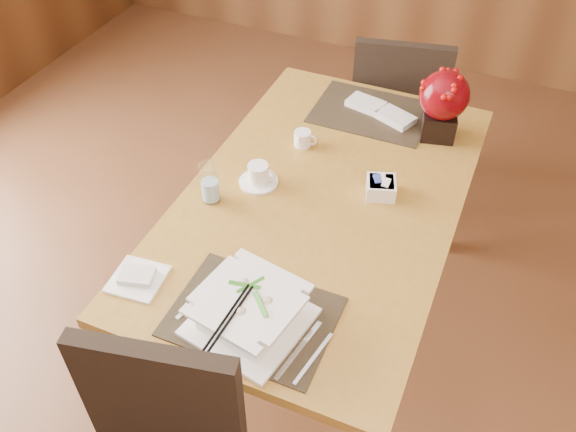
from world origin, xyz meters
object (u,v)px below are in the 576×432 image
at_px(berry_decor, 443,101).
at_px(dining_table, 321,217).
at_px(coffee_cup, 258,175).
at_px(far_chair, 396,113).
at_px(soup_setting, 249,311).
at_px(sugar_caddy, 381,188).
at_px(water_glass, 210,183).
at_px(bread_plate, 138,279).
at_px(creamer_jug, 302,138).

bearing_deg(berry_decor, dining_table, -118.77).
distance_m(coffee_cup, far_chair, 1.02).
xyz_separation_m(soup_setting, sugar_caddy, (0.17, 0.67, -0.03)).
bearing_deg(coffee_cup, far_chair, 74.95).
bearing_deg(coffee_cup, soup_setting, -67.22).
height_order(water_glass, far_chair, far_chair).
relative_size(dining_table, bread_plate, 10.01).
bearing_deg(water_glass, creamer_jug, 67.51).
bearing_deg(sugar_caddy, creamer_jug, 156.08).
bearing_deg(water_glass, dining_table, 25.02).
distance_m(soup_setting, water_glass, 0.54).
bearing_deg(dining_table, coffee_cup, -175.63).
xyz_separation_m(coffee_cup, creamer_jug, (0.06, 0.26, -0.00)).
height_order(dining_table, far_chair, far_chair).
bearing_deg(bread_plate, water_glass, 85.83).
height_order(soup_setting, water_glass, water_glass).
height_order(coffee_cup, berry_decor, berry_decor).
distance_m(coffee_cup, berry_decor, 0.73).
bearing_deg(dining_table, creamer_jug, 125.21).
bearing_deg(soup_setting, water_glass, 140.28).
bearing_deg(coffee_cup, creamer_jug, 77.68).
relative_size(soup_setting, water_glass, 2.29).
distance_m(dining_table, berry_decor, 0.62).
relative_size(coffee_cup, far_chair, 0.15).
xyz_separation_m(coffee_cup, bread_plate, (-0.14, -0.54, -0.03)).
height_order(sugar_caddy, far_chair, far_chair).
bearing_deg(dining_table, sugar_caddy, 27.17).
height_order(soup_setting, coffee_cup, soup_setting).
distance_m(soup_setting, sugar_caddy, 0.69).
relative_size(soup_setting, bread_plate, 2.26).
bearing_deg(sugar_caddy, soup_setting, -104.51).
bearing_deg(soup_setting, far_chair, 99.90).
bearing_deg(creamer_jug, berry_decor, 29.00).
relative_size(dining_table, berry_decor, 5.57).
xyz_separation_m(soup_setting, coffee_cup, (-0.23, 0.56, -0.02)).
bearing_deg(bread_plate, berry_decor, 58.74).
bearing_deg(dining_table, water_glass, -154.98).
relative_size(soup_setting, creamer_jug, 4.15).
relative_size(dining_table, sugar_caddy, 15.48).
height_order(dining_table, water_glass, water_glass).
height_order(coffee_cup, sugar_caddy, coffee_cup).
height_order(soup_setting, sugar_caddy, soup_setting).
xyz_separation_m(dining_table, bread_plate, (-0.37, -0.56, 0.10)).
bearing_deg(water_glass, soup_setting, -50.45).
height_order(berry_decor, bread_plate, berry_decor).
relative_size(soup_setting, far_chair, 0.36).
relative_size(dining_table, far_chair, 1.62).
xyz_separation_m(creamer_jug, berry_decor, (0.45, 0.26, 0.12)).
bearing_deg(far_chair, soup_setting, 77.55).
bearing_deg(berry_decor, water_glass, -133.00).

